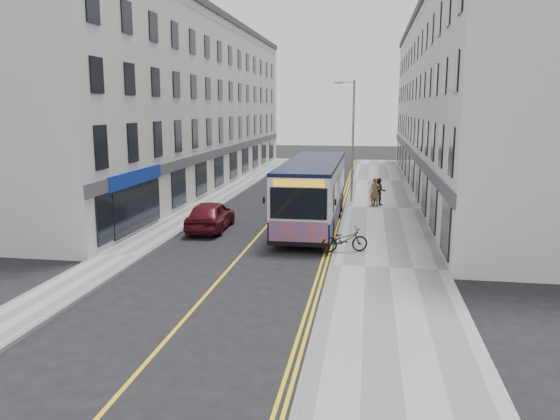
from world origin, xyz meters
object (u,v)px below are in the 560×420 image
(pedestrian_near, at_px, (375,192))
(streetlamp, at_px, (352,137))
(pedestrian_far, at_px, (379,192))
(car_white, at_px, (323,178))
(bicycle, at_px, (345,240))
(car_maroon, at_px, (211,215))
(city_bus, at_px, (313,190))

(pedestrian_near, bearing_deg, streetlamp, 136.62)
(pedestrian_far, bearing_deg, car_white, 109.71)
(bicycle, xyz_separation_m, car_maroon, (-7.09, 3.75, 0.12))
(bicycle, xyz_separation_m, pedestrian_near, (1.36, 11.47, 0.37))
(city_bus, bearing_deg, streetlamp, 76.74)
(pedestrian_near, bearing_deg, car_white, 119.09)
(city_bus, bearing_deg, car_maroon, -158.70)
(pedestrian_near, height_order, pedestrian_far, pedestrian_near)
(streetlamp, bearing_deg, pedestrian_far, -34.04)
(city_bus, bearing_deg, bicycle, -70.96)
(bicycle, distance_m, car_white, 19.94)
(city_bus, xyz_separation_m, car_white, (-0.62, 14.03, -1.15))
(city_bus, height_order, pedestrian_near, city_bus)
(car_white, bearing_deg, pedestrian_near, -68.37)
(bicycle, height_order, pedestrian_far, pedestrian_far)
(city_bus, relative_size, car_white, 2.59)
(streetlamp, distance_m, car_maroon, 12.21)
(pedestrian_far, distance_m, car_white, 8.93)
(pedestrian_far, bearing_deg, car_maroon, -145.56)
(streetlamp, relative_size, city_bus, 0.66)
(streetlamp, relative_size, pedestrian_far, 4.58)
(city_bus, xyz_separation_m, pedestrian_near, (3.34, 5.73, -0.89))
(bicycle, bearing_deg, car_maroon, 43.64)
(car_maroon, bearing_deg, city_bus, -160.49)
(streetlamp, height_order, car_white, streetlamp)
(streetlamp, bearing_deg, pedestrian_near, -46.95)
(streetlamp, height_order, car_maroon, streetlamp)
(bicycle, relative_size, pedestrian_near, 1.13)
(car_white, bearing_deg, city_bus, -91.38)
(streetlamp, xyz_separation_m, car_white, (-2.37, 6.59, -3.62))
(car_white, relative_size, car_maroon, 1.02)
(bicycle, height_order, car_white, car_white)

